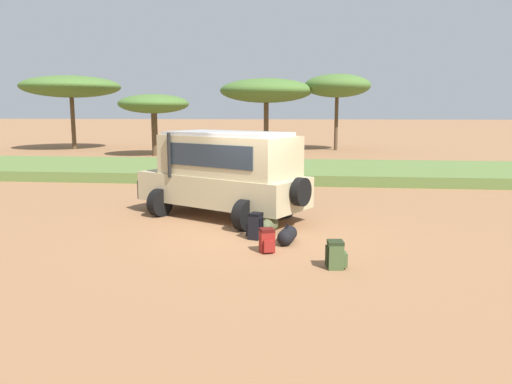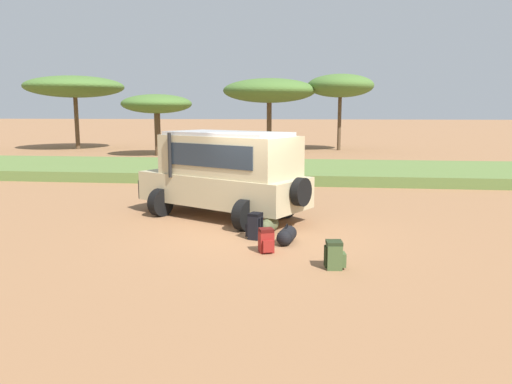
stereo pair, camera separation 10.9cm
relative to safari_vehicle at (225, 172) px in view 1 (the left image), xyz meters
The scene contains 12 objects.
ground_plane 2.33m from the safari_vehicle, 60.15° to the right, with size 320.00×320.00×0.00m, color #936642.
grass_bank 9.70m from the safari_vehicle, 84.26° to the left, with size 120.00×7.00×0.44m.
safari_vehicle is the anchor object (origin of this frame).
backpack_beside_front_wheel 2.77m from the safari_vehicle, 64.07° to the right, with size 0.42×0.40×0.63m.
backpack_cluster_center 5.38m from the safari_vehicle, 56.18° to the right, with size 0.43×0.37×0.55m.
backpack_near_rear_wheel 3.89m from the safari_vehicle, 66.15° to the right, with size 0.37×0.41×0.52m.
duffel_bag_low_black_case 2.48m from the safari_vehicle, 51.23° to the right, with size 0.48×0.93×0.48m.
duffel_bag_soft_canvas 3.43m from the safari_vehicle, 53.93° to the right, with size 0.44×0.86×0.46m.
acacia_tree_far_left 29.01m from the safari_vehicle, 124.37° to the left, with size 7.52×7.69×5.67m.
acacia_tree_left_mid 20.66m from the safari_vehicle, 113.25° to the left, with size 4.66×4.82×4.09m.
acacia_tree_centre_back 24.76m from the safari_vehicle, 92.60° to the left, with size 7.03×6.09×5.42m.
acacia_tree_right_mid 25.67m from the safari_vehicle, 80.45° to the left, with size 5.00×5.18×5.73m.
Camera 1 is at (1.49, -12.12, 3.03)m, focal length 35.00 mm.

